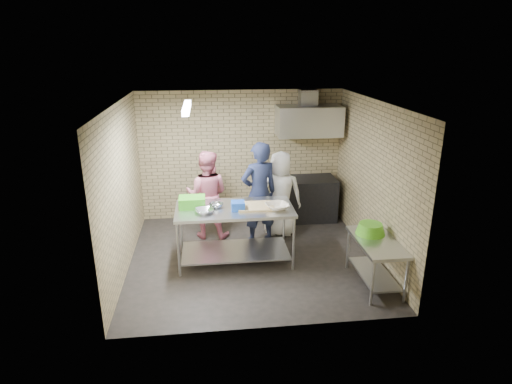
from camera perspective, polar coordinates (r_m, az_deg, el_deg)
The scene contains 25 objects.
floor at distance 7.72m, azimuth -0.57°, elevation -8.61°, with size 4.20×4.20×0.00m, color black.
ceiling at distance 6.89m, azimuth -0.64°, elevation 11.69°, with size 4.20×4.20×0.00m, color black.
back_wall at distance 9.10m, azimuth -1.96°, elevation 4.84°, with size 4.20×0.06×2.70m, color tan.
front_wall at distance 5.34m, azimuth 1.71°, elevation -5.67°, with size 4.20×0.06×2.70m, color tan.
left_wall at distance 7.28m, azimuth -17.26°, elevation 0.31°, with size 0.06×4.00×2.70m, color tan.
right_wall at distance 7.69m, azimuth 15.15°, elevation 1.50°, with size 0.06×4.00×2.70m, color tan.
prep_table at distance 7.42m, azimuth -2.79°, elevation -5.61°, with size 1.96×0.98×0.98m, color silver.
side_counter at distance 7.01m, azimuth 15.42°, elevation -8.94°, with size 0.60×1.20×0.75m, color silver.
stove at distance 9.24m, azimuth 6.66°, elevation -0.89°, with size 1.20×0.70×0.90m, color black.
range_hood at distance 8.87m, azimuth 6.99°, elevation 9.29°, with size 1.30×0.60×0.60m, color silver.
hood_duct at distance 8.95m, azimuth 6.88°, elevation 12.29°, with size 0.35×0.30×0.30m, color #A5A8AD.
wall_shelf at distance 9.16m, azimuth 8.51°, elevation 8.38°, with size 0.80×0.20×0.04m, color #3F2B19.
fluorescent_fixture at distance 6.87m, azimuth -9.12°, elevation 10.93°, with size 0.10×1.25×0.08m, color white.
green_crate at distance 7.30m, azimuth -8.42°, elevation -1.31°, with size 0.44×0.33×0.17m, color green.
blue_tub at distance 7.11m, azimuth -2.41°, elevation -1.82°, with size 0.22×0.22×0.14m, color #174AB3.
cutting_board at distance 7.23m, azimuth -0.08°, elevation -1.90°, with size 0.60×0.46×0.03m, color tan.
mixing_bowl_a at distance 7.02m, azimuth -6.82°, elevation -2.53°, with size 0.31×0.31×0.08m, color silver.
mixing_bowl_b at distance 7.25m, azimuth -5.25°, elevation -1.76°, with size 0.23×0.23×0.07m, color #ABAEB2.
ceramic_bowl at distance 7.15m, azimuth 2.83°, elevation -1.92°, with size 0.38×0.38×0.09m, color beige.
green_basin at distance 7.01m, azimuth 14.85°, elevation -4.69°, with size 0.46×0.46×0.17m, color #59C626, non-canonical shape.
bottle_red at distance 9.08m, azimuth 7.00°, elevation 9.06°, with size 0.07×0.07×0.18m, color #B22619.
bottle_green at distance 9.18m, azimuth 9.46°, elevation 8.96°, with size 0.06×0.06×0.15m, color green.
man_navy at distance 7.95m, azimuth 0.42°, elevation -0.16°, with size 0.70×0.46×1.93m, color #151834.
woman_pink at distance 8.27m, azimuth -6.47°, elevation -0.36°, with size 0.83×0.65×1.71m, color #DA738B.
woman_white at distance 8.32m, azimuth 3.23°, elevation -0.28°, with size 0.81×0.53×1.67m, color white.
Camera 1 is at (-0.73, -6.80, 3.58)m, focal length 30.34 mm.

